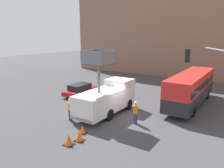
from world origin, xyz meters
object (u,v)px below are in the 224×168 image
at_px(parked_car_curbside, 81,90).
at_px(utility_truck, 107,97).
at_px(traffic_cone_mid_road, 69,140).
at_px(traffic_cone_near_truck, 83,129).
at_px(road_worker_directing, 135,112).
at_px(traffic_light_pole, 220,76).
at_px(traffic_cone_far_side, 79,136).
at_px(road_worker_near_truck, 70,109).
at_px(city_bus, 191,87).

bearing_deg(parked_car_curbside, utility_truck, -28.82).
bearing_deg(parked_car_curbside, traffic_cone_mid_road, -52.44).
bearing_deg(parked_car_curbside, traffic_cone_near_truck, -47.95).
xyz_separation_m(utility_truck, road_worker_directing, (3.19, -0.61, -0.61)).
bearing_deg(traffic_cone_near_truck, traffic_light_pole, 32.35).
bearing_deg(traffic_cone_far_side, traffic_light_pole, 39.26).
bearing_deg(road_worker_directing, road_worker_near_truck, 152.21).
bearing_deg(traffic_cone_near_truck, utility_truck, 100.66).
xyz_separation_m(traffic_cone_near_truck, parked_car_curbside, (-6.93, 7.68, 0.43)).
bearing_deg(road_worker_near_truck, traffic_cone_far_side, 115.13).
bearing_deg(parked_car_curbside, city_bus, 16.35).
bearing_deg(traffic_cone_far_side, road_worker_near_truck, 142.58).
xyz_separation_m(traffic_cone_near_truck, traffic_cone_far_side, (0.57, -1.01, 0.05)).
relative_size(city_bus, traffic_cone_far_side, 14.67).
relative_size(utility_truck, road_worker_near_truck, 3.49).
height_order(city_bus, road_worker_directing, city_bus).
bearing_deg(road_worker_near_truck, traffic_cone_near_truck, 124.31).
bearing_deg(road_worker_near_truck, traffic_light_pole, 172.14).
distance_m(utility_truck, parked_car_curbside, 7.03).
distance_m(traffic_light_pole, parked_car_curbside, 15.61).
distance_m(city_bus, parked_car_curbside, 12.34).
relative_size(city_bus, traffic_light_pole, 1.68).
height_order(utility_truck, road_worker_near_truck, utility_truck).
relative_size(road_worker_directing, traffic_cone_mid_road, 2.53).
xyz_separation_m(traffic_light_pole, traffic_cone_near_truck, (-8.03, -5.09, -4.03)).
height_order(traffic_cone_far_side, parked_car_curbside, parked_car_curbside).
distance_m(road_worker_directing, traffic_cone_mid_road, 5.91).
relative_size(road_worker_near_truck, traffic_cone_far_side, 2.63).
distance_m(road_worker_directing, traffic_cone_far_side, 5.09).
bearing_deg(traffic_cone_near_truck, parked_car_curbside, 132.05).
distance_m(utility_truck, city_bus, 8.88).
bearing_deg(utility_truck, city_bus, 50.28).
height_order(traffic_light_pole, road_worker_near_truck, traffic_light_pole).
bearing_deg(traffic_light_pole, utility_truck, -175.02).
height_order(traffic_cone_near_truck, parked_car_curbside, parked_car_curbside).
relative_size(city_bus, road_worker_near_truck, 5.58).
relative_size(traffic_light_pole, road_worker_directing, 3.38).
bearing_deg(city_bus, traffic_cone_mid_road, 150.85).
xyz_separation_m(utility_truck, city_bus, (5.67, 6.82, 0.36)).
bearing_deg(traffic_cone_far_side, city_bus, 70.59).
xyz_separation_m(road_worker_near_truck, traffic_cone_far_side, (3.07, -2.35, -0.63)).
bearing_deg(road_worker_near_truck, city_bus, -154.33).
distance_m(traffic_cone_near_truck, parked_car_curbside, 10.35).
xyz_separation_m(utility_truck, traffic_cone_near_truck, (0.81, -4.32, -1.27)).
height_order(road_worker_directing, traffic_cone_far_side, road_worker_directing).
bearing_deg(road_worker_directing, traffic_cone_far_side, -164.64).
distance_m(traffic_cone_near_truck, traffic_cone_mid_road, 1.87).
height_order(city_bus, road_worker_near_truck, city_bus).
distance_m(traffic_light_pole, traffic_cone_far_side, 10.42).
height_order(city_bus, traffic_light_pole, traffic_light_pole).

